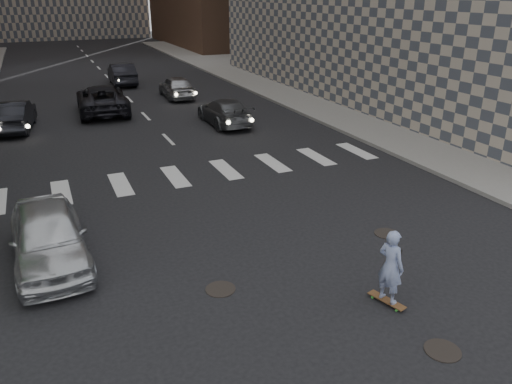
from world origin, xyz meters
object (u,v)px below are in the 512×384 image
silver_sedan (48,237)px  traffic_car_b (224,112)px  skateboarder (391,266)px  traffic_car_a (14,116)px  traffic_car_c (102,99)px  traffic_car_e (122,74)px  traffic_car_d (176,87)px

silver_sedan → traffic_car_b: bearing=49.9°
skateboarder → traffic_car_a: size_ratio=0.40×
silver_sedan → traffic_car_a: bearing=91.4°
skateboarder → silver_sedan: skateboarder is taller
silver_sedan → traffic_car_a: size_ratio=0.98×
skateboarder → traffic_car_c: size_ratio=0.32×
traffic_car_a → traffic_car_e: (7.05, 10.93, 0.04)m
silver_sedan → traffic_car_b: silver_sedan is taller
traffic_car_c → traffic_car_e: (2.57, 8.87, -0.01)m
traffic_car_d → traffic_car_e: traffic_car_e is taller
traffic_car_a → traffic_car_e: 13.00m
traffic_car_b → traffic_car_e: (-2.85, 13.93, 0.11)m
traffic_car_d → traffic_car_e: bearing=-67.7°
traffic_car_c → traffic_car_b: bearing=140.0°
traffic_car_e → traffic_car_c: bearing=75.8°
traffic_car_b → traffic_car_a: bearing=-16.5°
traffic_car_c → silver_sedan: bearing=81.3°
skateboarder → traffic_car_c: 21.72m
silver_sedan → traffic_car_d: size_ratio=1.04×
silver_sedan → traffic_car_e: (6.05, 25.51, 0.03)m
silver_sedan → traffic_car_a: 14.62m
traffic_car_a → traffic_car_b: 10.34m
traffic_car_b → traffic_car_c: bearing=-42.7°
traffic_car_b → skateboarder: bearing=82.7°
skateboarder → traffic_car_d: (1.73, 24.05, -0.23)m
silver_sedan → traffic_car_d: bearing=63.8°
traffic_car_a → traffic_car_c: size_ratio=0.79×
traffic_car_c → traffic_car_d: size_ratio=1.35×
silver_sedan → traffic_car_d: 20.97m
skateboarder → silver_sedan: (-6.69, 4.84, -0.20)m
skateboarder → silver_sedan: 8.26m
skateboarder → traffic_car_d: 24.11m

